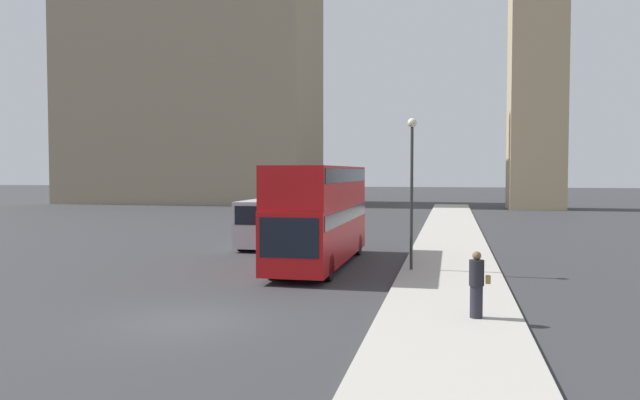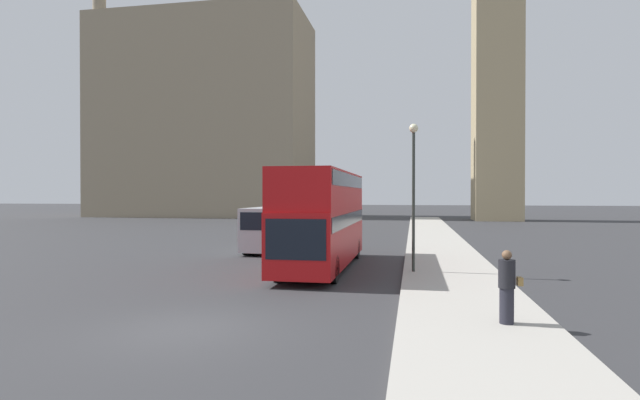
# 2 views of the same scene
# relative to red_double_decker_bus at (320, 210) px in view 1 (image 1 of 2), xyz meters

# --- Properties ---
(ground_plane) EXTENTS (300.00, 300.00, 0.00)m
(ground_plane) POSITION_rel_red_double_decker_bus_xyz_m (-1.47, -10.48, -2.37)
(ground_plane) COLOR #333335
(sidewalk_strip) EXTENTS (3.84, 120.00, 0.15)m
(sidewalk_strip) POSITION_rel_red_double_decker_bus_xyz_m (5.45, -10.48, -2.30)
(sidewalk_strip) COLOR #ADA89E
(sidewalk_strip) RESTS_ON ground_plane
(building_block_distant) EXTENTS (31.75, 15.25, 36.59)m
(building_block_distant) POSITION_rel_red_double_decker_bus_xyz_m (-27.75, 50.60, 12.68)
(building_block_distant) COLOR gray
(building_block_distant) RESTS_ON ground_plane
(red_double_decker_bus) EXTENTS (2.45, 10.46, 4.24)m
(red_double_decker_bus) POSITION_rel_red_double_decker_bus_xyz_m (0.00, 0.00, 0.00)
(red_double_decker_bus) COLOR #B71114
(red_double_decker_bus) RESTS_ON ground_plane
(white_van) EXTENTS (2.05, 6.03, 2.53)m
(white_van) POSITION_rel_red_double_decker_bus_xyz_m (-4.08, 5.94, -1.01)
(white_van) COLOR #B2B7BC
(white_van) RESTS_ON ground_plane
(pedestrian) EXTENTS (0.55, 0.39, 1.77)m
(pedestrian) POSITION_rel_red_double_decker_bus_xyz_m (6.15, -9.10, -1.34)
(pedestrian) COLOR #23232D
(pedestrian) RESTS_ON sidewalk_strip
(street_lamp) EXTENTS (0.36, 0.36, 5.97)m
(street_lamp) POSITION_rel_red_double_decker_bus_xyz_m (3.94, -1.19, 1.67)
(street_lamp) COLOR #2D332D
(street_lamp) RESTS_ON sidewalk_strip
(parked_sedan) EXTENTS (1.79, 4.33, 1.44)m
(parked_sedan) POSITION_rel_red_double_decker_bus_xyz_m (-4.86, 20.33, -1.72)
(parked_sedan) COLOR silver
(parked_sedan) RESTS_ON ground_plane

